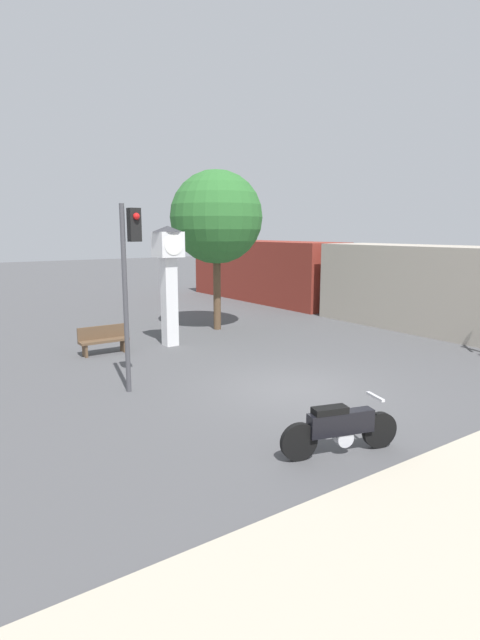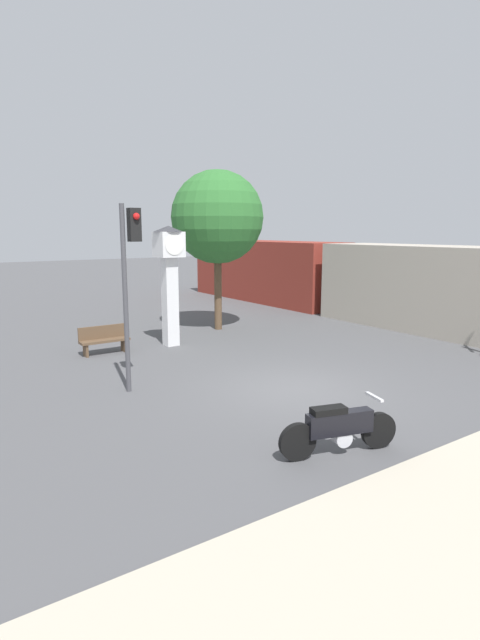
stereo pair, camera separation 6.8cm
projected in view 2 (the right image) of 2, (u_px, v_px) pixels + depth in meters
name	position (u px, v px, depth m)	size (l,w,h in m)	color
ground_plane	(295.00, 389.00, 12.72)	(120.00, 120.00, 0.00)	#4C4C4F
motorcycle	(339.00, 428.00, 8.96)	(2.27, 0.82, 1.03)	black
clock_tower	(169.00, 267.00, 17.15)	(1.03, 1.03, 4.15)	white
freight_train	(338.00, 278.00, 24.24)	(2.80, 22.71, 3.40)	#ADA393
traffic_light	(130.00, 265.00, 12.09)	(0.50, 0.35, 4.63)	#47474C
street_tree	(217.00, 218.00, 19.71)	(3.67, 3.67, 6.35)	brown
bench	(104.00, 339.00, 16.33)	(1.60, 0.44, 0.92)	brown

